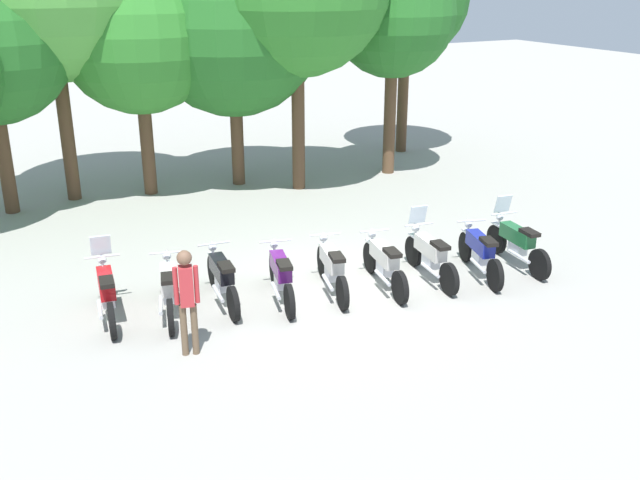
{
  "coord_description": "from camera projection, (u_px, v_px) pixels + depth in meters",
  "views": [
    {
      "loc": [
        -6.0,
        -11.22,
        5.85
      ],
      "look_at": [
        0.0,
        0.5,
        0.9
      ],
      "focal_mm": 40.38,
      "sensor_mm": 36.0,
      "label": 1
    }
  ],
  "objects": [
    {
      "name": "ground_plane",
      "position": [
        332.0,
        291.0,
        13.96
      ],
      "size": [
        80.0,
        80.0,
        0.0
      ],
      "primitive_type": "plane",
      "color": "#9E9B93"
    },
    {
      "name": "motorcycle_3",
      "position": [
        281.0,
        275.0,
        13.46
      ],
      "size": [
        0.79,
        2.15,
        0.99
      ],
      "rotation": [
        0.0,
        0.0,
        1.33
      ],
      "color": "black",
      "rests_on": "ground_plane"
    },
    {
      "name": "person_0",
      "position": [
        187.0,
        294.0,
        11.32
      ],
      "size": [
        0.41,
        0.29,
        1.81
      ],
      "rotation": [
        0.0,
        0.0,
        1.31
      ],
      "color": "brown",
      "rests_on": "ground_plane"
    },
    {
      "name": "motorcycle_1",
      "position": [
        169.0,
        288.0,
        12.89
      ],
      "size": [
        0.81,
        2.14,
        0.99
      ],
      "rotation": [
        0.0,
        0.0,
        1.31
      ],
      "color": "black",
      "rests_on": "ground_plane"
    },
    {
      "name": "motorcycle_2",
      "position": [
        222.0,
        277.0,
        13.35
      ],
      "size": [
        0.64,
        2.19,
        0.99
      ],
      "rotation": [
        0.0,
        0.0,
        1.46
      ],
      "color": "black",
      "rests_on": "ground_plane"
    },
    {
      "name": "motorcycle_4",
      "position": [
        332.0,
        267.0,
        13.8
      ],
      "size": [
        0.79,
        2.15,
        0.99
      ],
      "rotation": [
        0.0,
        0.0,
        1.33
      ],
      "color": "black",
      "rests_on": "ground_plane"
    },
    {
      "name": "motorcycle_6",
      "position": [
        430.0,
        255.0,
        14.37
      ],
      "size": [
        0.68,
        2.18,
        1.37
      ],
      "rotation": [
        0.0,
        0.0,
        1.43
      ],
      "color": "black",
      "rests_on": "ground_plane"
    },
    {
      "name": "tree_6",
      "position": [
        393.0,
        15.0,
        20.53
      ],
      "size": [
        3.62,
        3.62,
        6.49
      ],
      "color": "brown",
      "rests_on": "ground_plane"
    },
    {
      "name": "tree_3",
      "position": [
        138.0,
        33.0,
        18.59
      ],
      "size": [
        4.21,
        4.21,
        6.44
      ],
      "color": "brown",
      "rests_on": "ground_plane"
    },
    {
      "name": "motorcycle_8",
      "position": [
        517.0,
        242.0,
        15.05
      ],
      "size": [
        0.66,
        2.19,
        1.37
      ],
      "rotation": [
        0.0,
        0.0,
        1.45
      ],
      "color": "black",
      "rests_on": "ground_plane"
    },
    {
      "name": "tree_4",
      "position": [
        232.0,
        23.0,
        19.43
      ],
      "size": [
        5.05,
        5.05,
        7.05
      ],
      "color": "brown",
      "rests_on": "ground_plane"
    },
    {
      "name": "motorcycle_0",
      "position": [
        107.0,
        291.0,
        12.74
      ],
      "size": [
        0.66,
        2.18,
        1.37
      ],
      "rotation": [
        0.0,
        0.0,
        1.44
      ],
      "color": "black",
      "rests_on": "ground_plane"
    },
    {
      "name": "motorcycle_5",
      "position": [
        384.0,
        263.0,
        14.01
      ],
      "size": [
        0.72,
        2.17,
        0.99
      ],
      "rotation": [
        0.0,
        0.0,
        1.39
      ],
      "color": "black",
      "rests_on": "ground_plane"
    },
    {
      "name": "motorcycle_7",
      "position": [
        480.0,
        252.0,
        14.57
      ],
      "size": [
        0.85,
        2.12,
        0.99
      ],
      "rotation": [
        0.0,
        0.0,
        1.28
      ],
      "color": "black",
      "rests_on": "ground_plane"
    }
  ]
}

